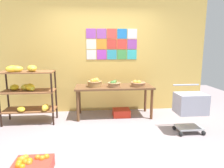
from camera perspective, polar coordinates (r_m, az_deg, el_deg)
ground at (r=3.68m, az=-1.25°, el=-14.77°), size 9.01×9.01×0.00m
back_wall_with_art at (r=4.86m, az=-2.65°, el=9.42°), size 5.07×0.07×2.96m
banana_shelf_unit at (r=4.44m, az=-23.14°, el=-1.23°), size 1.06×0.56×1.22m
display_table at (r=4.50m, az=0.60°, el=-1.59°), size 1.73×0.65×0.71m
fruit_basket_back_right at (r=4.36m, az=0.59°, el=0.07°), size 0.29×0.29×0.15m
fruit_basket_centre at (r=4.46m, az=7.43°, el=0.11°), size 0.33×0.33×0.14m
fruit_basket_right at (r=4.40m, az=-4.97°, el=0.37°), size 0.33×0.33×0.19m
produce_crate_under_table at (r=4.64m, az=2.70°, el=-8.23°), size 0.39×0.32×0.16m
orange_crate_foreground at (r=2.87m, az=-21.98°, el=-21.20°), size 0.47×0.39×0.22m
shopping_cart at (r=3.92m, az=21.55°, el=-5.68°), size 0.53×0.43×0.88m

